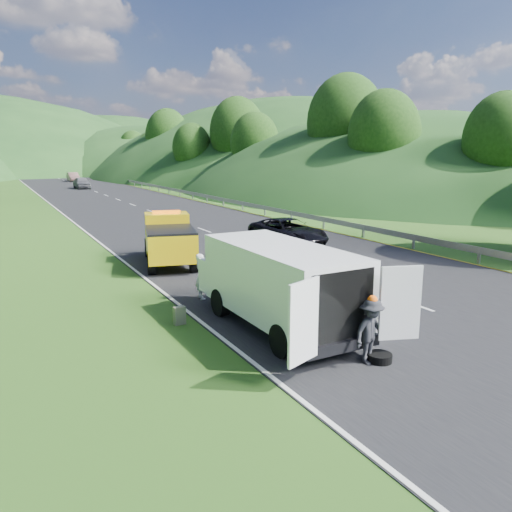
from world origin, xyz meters
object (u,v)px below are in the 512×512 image
spare_tire (379,362)px  child (261,303)px  suitcase (180,316)px  tow_truck (169,239)px  white_van (277,281)px  worker (369,364)px  passing_suv (288,245)px  woman (201,299)px

spare_tire → child: bearing=92.2°
suitcase → spare_tire: size_ratio=0.91×
tow_truck → white_van: size_ratio=0.83×
white_van → worker: (0.68, -3.24, -1.38)m
suitcase → passing_suv: size_ratio=0.11×
spare_tire → worker: bearing=169.8°
tow_truck → suitcase: bearing=-92.2°
woman → passing_suv: 10.93m
suitcase → passing_suv: passing_suv is taller
spare_tire → passing_suv: bearing=66.4°
tow_truck → spare_tire: bearing=-71.4°
passing_suv → spare_tire: bearing=-119.0°
spare_tire → passing_suv: size_ratio=0.12×
woman → tow_truck: bearing=-5.0°
woman → suitcase: woman is taller
white_van → spare_tire: bearing=-74.4°
worker → passing_suv: worker is taller
white_van → spare_tire: 3.69m
tow_truck → white_van: bearing=-75.5°
child → spare_tire: 5.56m
tow_truck → child: bearing=-69.7°
spare_tire → suitcase: bearing=124.5°
spare_tire → white_van: bearing=106.1°
white_van → suitcase: white_van is taller
woman → passing_suv: bearing=-44.7°
tow_truck → child: (0.77, -7.26, -1.13)m
woman → suitcase: 2.64m
tow_truck → child: size_ratio=5.87×
child → spare_tire: size_ratio=1.64×
white_van → suitcase: (-2.39, 1.57, -1.11)m
tow_truck → suitcase: tow_truck is taller
woman → child: woman is taller
tow_truck → worker: (0.71, -12.76, -1.13)m
suitcase → spare_tire: bearing=-55.5°
worker → woman: bearing=91.2°
tow_truck → woman: size_ratio=3.61×
white_van → spare_tire: (0.95, -3.29, -1.38)m
white_van → worker: bearing=-78.8°
child → worker: bearing=-67.7°
tow_truck → worker: 12.83m
child → tow_truck: bearing=119.0°
worker → passing_suv: 15.73m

